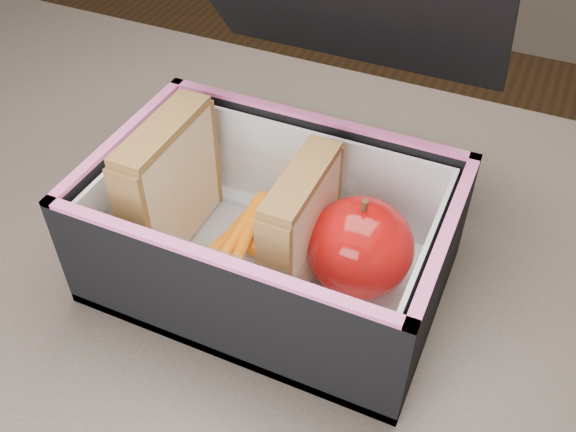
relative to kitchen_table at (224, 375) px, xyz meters
name	(u,v)px	position (x,y,z in m)	size (l,w,h in m)	color
kitchen_table	(224,375)	(0.00, 0.00, 0.00)	(1.20, 0.80, 0.75)	brown
lunch_bag	(274,221)	(0.02, 0.06, 0.15)	(0.27, 0.29, 0.24)	black
plastic_tub	(235,226)	(-0.01, 0.05, 0.14)	(0.16, 0.12, 0.07)	white
sandwich_left	(170,183)	(-0.07, 0.05, 0.16)	(0.03, 0.10, 0.11)	beige
sandwich_right	(301,228)	(0.05, 0.05, 0.16)	(0.03, 0.10, 0.11)	beige
carrot_sticks	(245,229)	(-0.01, 0.07, 0.12)	(0.05, 0.12, 0.03)	#FF7000
paper_napkin	(359,286)	(0.10, 0.06, 0.11)	(0.08, 0.08, 0.01)	white
red_apple	(360,247)	(0.10, 0.06, 0.15)	(0.11, 0.11, 0.09)	maroon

